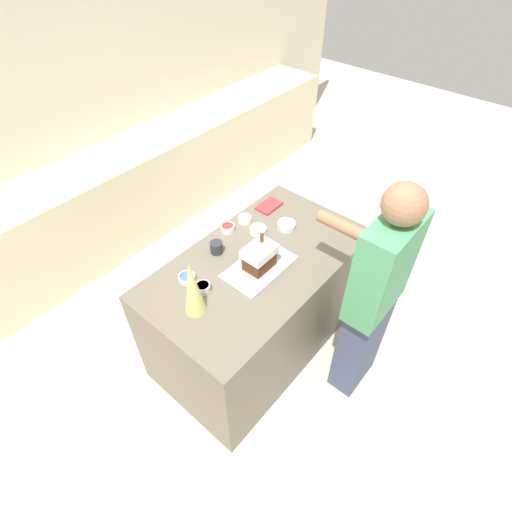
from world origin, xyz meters
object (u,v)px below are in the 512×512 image
candy_bowl_far_left (286,225)px  mug (216,247)px  candy_bowl_near_tray_right (203,287)px  baking_tray (259,267)px  candy_bowl_center_rear (258,230)px  candy_bowl_beside_tree (187,278)px  gingerbread_house (259,257)px  decorative_tree (192,288)px  candy_bowl_front_corner (227,228)px  candy_bowl_behind_tray (245,219)px  cookbook (269,206)px  person (373,299)px

candy_bowl_far_left → mug: mug is taller
candy_bowl_near_tray_right → candy_bowl_far_left: (0.80, -0.02, -0.00)m
baking_tray → candy_bowl_center_rear: size_ratio=4.05×
candy_bowl_near_tray_right → candy_bowl_beside_tree: bearing=91.8°
gingerbread_house → decorative_tree: bearing=173.3°
gingerbread_house → candy_bowl_beside_tree: gingerbread_house is taller
candy_bowl_front_corner → candy_bowl_far_left: bearing=-45.8°
candy_bowl_beside_tree → mug: size_ratio=1.25×
candy_bowl_far_left → candy_bowl_behind_tray: bearing=116.0°
candy_bowl_near_tray_right → decorative_tree: bearing=-151.0°
baking_tray → candy_bowl_front_corner: size_ratio=4.76×
candy_bowl_near_tray_right → candy_bowl_far_left: size_ratio=0.72×
cookbook → person: bearing=-104.7°
candy_bowl_center_rear → cookbook: bearing=24.4°
candy_bowl_behind_tray → candy_bowl_front_corner: 0.16m
candy_bowl_behind_tray → candy_bowl_front_corner: size_ratio=0.97×
candy_bowl_far_left → candy_bowl_near_tray_right: bearing=178.3°
decorative_tree → candy_bowl_behind_tray: bearing=22.2°
decorative_tree → candy_bowl_near_tray_right: size_ratio=4.07×
gingerbread_house → decorative_tree: (-0.50, 0.06, 0.09)m
candy_bowl_center_rear → cookbook: (0.28, 0.13, -0.01)m
mug → gingerbread_house: bearing=-76.2°
gingerbread_house → candy_bowl_center_rear: (0.26, 0.23, -0.07)m
candy_bowl_center_rear → candy_bowl_far_left: bearing=-36.9°
candy_bowl_near_tray_right → candy_bowl_behind_tray: 0.71m
decorative_tree → candy_bowl_near_tray_right: (0.13, 0.07, -0.16)m
gingerbread_house → candy_bowl_near_tray_right: size_ratio=2.46×
gingerbread_house → candy_bowl_center_rear: gingerbread_house is taller
candy_bowl_front_corner → candy_bowl_center_rear: size_ratio=0.85×
baking_tray → person: (0.26, -0.68, -0.03)m
decorative_tree → candy_bowl_far_left: decorative_tree is taller
candy_bowl_near_tray_right → mug: size_ratio=1.09×
candy_bowl_beside_tree → candy_bowl_front_corner: (0.51, 0.14, 0.01)m
candy_bowl_beside_tree → candy_bowl_behind_tray: (0.67, 0.11, 0.00)m
candy_bowl_front_corner → person: (0.13, -1.09, -0.05)m
cookbook → gingerbread_house: bearing=-146.4°
cookbook → person: person is taller
mug → person: bearing=-71.0°
decorative_tree → candy_bowl_center_rear: 0.80m
baking_tray → mug: 0.32m
gingerbread_house → candy_bowl_center_rear: 0.36m
candy_bowl_behind_tray → person: 1.06m
candy_bowl_near_tray_right → candy_bowl_behind_tray: bearing=20.8°
candy_bowl_front_corner → person: size_ratio=0.06×
person → candy_bowl_behind_tray: bearing=88.6°
candy_bowl_front_corner → mug: bearing=-154.6°
candy_bowl_behind_tray → candy_bowl_near_tray_right: bearing=-159.2°
cookbook → candy_bowl_far_left: bearing=-114.0°
candy_bowl_far_left → person: size_ratio=0.08×
baking_tray → candy_bowl_beside_tree: 0.47m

